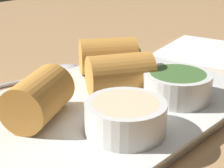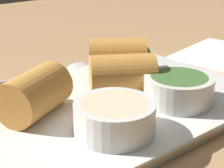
% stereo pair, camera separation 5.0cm
% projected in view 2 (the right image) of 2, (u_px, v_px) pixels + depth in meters
% --- Properties ---
extents(table_surface, '(1.80, 1.40, 0.02)m').
position_uv_depth(table_surface, '(97.00, 116.00, 0.42)').
color(table_surface, '#A87F54').
rests_on(table_surface, ground).
extents(serving_plate, '(0.31, 0.22, 0.01)m').
position_uv_depth(serving_plate, '(112.00, 106.00, 0.41)').
color(serving_plate, silver).
rests_on(serving_plate, table_surface).
extents(roll_front_left, '(0.08, 0.08, 0.05)m').
position_uv_depth(roll_front_left, '(126.00, 74.00, 0.41)').
color(roll_front_left, '#C68438').
rests_on(roll_front_left, serving_plate).
extents(roll_front_right, '(0.08, 0.07, 0.05)m').
position_uv_depth(roll_front_right, '(38.00, 93.00, 0.36)').
color(roll_front_right, '#C68438').
rests_on(roll_front_right, serving_plate).
extents(roll_back_left, '(0.08, 0.08, 0.05)m').
position_uv_depth(roll_back_left, '(121.00, 56.00, 0.48)').
color(roll_back_left, '#C68438').
rests_on(roll_back_left, serving_plate).
extents(dipping_bowl_near, '(0.07, 0.07, 0.03)m').
position_uv_depth(dipping_bowl_near, '(115.00, 117.00, 0.33)').
color(dipping_bowl_near, silver).
rests_on(dipping_bowl_near, serving_plate).
extents(dipping_bowl_far, '(0.07, 0.07, 0.03)m').
position_uv_depth(dipping_bowl_far, '(179.00, 88.00, 0.39)').
color(dipping_bowl_far, silver).
rests_on(dipping_bowl_far, serving_plate).
extents(spoon, '(0.17, 0.05, 0.01)m').
position_uv_depth(spoon, '(67.00, 70.00, 0.52)').
color(spoon, silver).
rests_on(spoon, table_surface).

